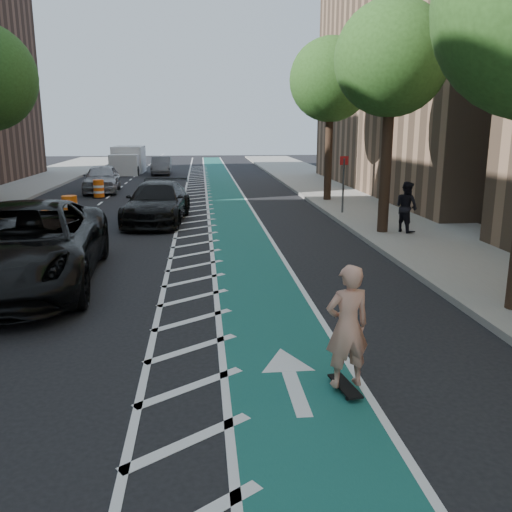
{
  "coord_description": "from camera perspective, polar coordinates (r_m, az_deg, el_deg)",
  "views": [
    {
      "loc": [
        1.72,
        -10.05,
        3.71
      ],
      "look_at": [
        2.81,
        0.68,
        1.1
      ],
      "focal_mm": 38.0,
      "sensor_mm": 36.0,
      "label": 1
    }
  ],
  "objects": [
    {
      "name": "box_truck",
      "position": [
        44.53,
        -13.33,
        9.7
      ],
      "size": [
        2.35,
        5.05,
        2.09
      ],
      "rotation": [
        0.0,
        0.0,
        -0.01
      ],
      "color": "silver",
      "rests_on": "ground"
    },
    {
      "name": "suv_far",
      "position": [
        21.56,
        -10.36,
        5.56
      ],
      "size": [
        2.63,
        5.51,
        1.55
      ],
      "primitive_type": "imported",
      "rotation": [
        0.0,
        0.0,
        -0.09
      ],
      "color": "black",
      "rests_on": "ground"
    },
    {
      "name": "car_silver",
      "position": [
        32.22,
        -15.92,
        7.87
      ],
      "size": [
        2.16,
        4.72,
        1.57
      ],
      "primitive_type": "imported",
      "rotation": [
        0.0,
        0.0,
        0.07
      ],
      "color": "#96959A",
      "rests_on": "ground"
    },
    {
      "name": "ground",
      "position": [
        10.85,
        -14.66,
        -6.86
      ],
      "size": [
        120.0,
        120.0,
        0.0
      ],
      "primitive_type": "plane",
      "color": "black",
      "rests_on": "ground"
    },
    {
      "name": "tree_r_c",
      "position": [
        19.19,
        13.84,
        19.4
      ],
      "size": [
        4.2,
        4.2,
        7.9
      ],
      "color": "#382619",
      "rests_on": "ground"
    },
    {
      "name": "pedestrian",
      "position": [
        19.16,
        15.54,
        5.0
      ],
      "size": [
        0.94,
        1.03,
        1.72
      ],
      "primitive_type": "imported",
      "rotation": [
        0.0,
        0.0,
        1.99
      ],
      "color": "black",
      "rests_on": "sidewalk_right"
    },
    {
      "name": "bike_lane",
      "position": [
        20.43,
        -2.1,
        3.14
      ],
      "size": [
        2.0,
        90.0,
        0.01
      ],
      "primitive_type": "cube",
      "color": "#175148",
      "rests_on": "ground"
    },
    {
      "name": "building_right_far",
      "position": [
        34.43,
        23.43,
        22.24
      ],
      "size": [
        14.0,
        22.0,
        19.0
      ],
      "primitive_type": "cube",
      "color": "#84664C",
      "rests_on": "ground"
    },
    {
      "name": "skateboarder",
      "position": [
        7.68,
        9.59,
        -7.31
      ],
      "size": [
        0.71,
        0.52,
        1.78
      ],
      "primitive_type": "imported",
      "rotation": [
        0.0,
        0.0,
        3.31
      ],
      "color": "tan",
      "rests_on": "skateboard"
    },
    {
      "name": "suv_near",
      "position": [
        13.73,
        -23.13,
        1.0
      ],
      "size": [
        3.74,
        7.23,
        1.95
      ],
      "primitive_type": "imported",
      "rotation": [
        0.0,
        0.0,
        0.07
      ],
      "color": "black",
      "rests_on": "ground"
    },
    {
      "name": "barrel_c",
      "position": [
        29.72,
        -16.22,
        6.75
      ],
      "size": [
        0.69,
        0.69,
        0.94
      ],
      "color": "#FB5C0D",
      "rests_on": "ground"
    },
    {
      "name": "buffer_strip",
      "position": [
        20.39,
        -6.32,
        3.04
      ],
      "size": [
        1.4,
        90.0,
        0.01
      ],
      "primitive_type": "cube",
      "color": "silver",
      "rests_on": "ground"
    },
    {
      "name": "barrel_a",
      "position": [
        20.02,
        -20.83,
        3.25
      ],
      "size": [
        0.65,
        0.65,
        0.89
      ],
      "color": "#DC570B",
      "rests_on": "ground"
    },
    {
      "name": "sidewalk_right",
      "position": [
        21.81,
        15.23,
        3.52
      ],
      "size": [
        5.0,
        90.0,
        0.15
      ],
      "primitive_type": "cube",
      "color": "gray",
      "rests_on": "ground"
    },
    {
      "name": "tree_r_d",
      "position": [
        26.85,
        7.92,
        17.88
      ],
      "size": [
        4.2,
        4.2,
        7.9
      ],
      "color": "#382619",
      "rests_on": "ground"
    },
    {
      "name": "skateboard",
      "position": [
        8.05,
        9.33,
        -13.36
      ],
      "size": [
        0.34,
        0.79,
        0.1
      ],
      "rotation": [
        0.0,
        0.0,
        0.16
      ],
      "color": "black",
      "rests_on": "ground"
    },
    {
      "name": "curb_right",
      "position": [
        21.06,
        8.98,
        3.5
      ],
      "size": [
        0.12,
        90.0,
        0.16
      ],
      "primitive_type": "cube",
      "color": "gray",
      "rests_on": "ground"
    },
    {
      "name": "barrel_b",
      "position": [
        22.63,
        -18.98,
        4.66
      ],
      "size": [
        0.75,
        0.75,
        1.02
      ],
      "color": "#FD630D",
      "rests_on": "ground"
    },
    {
      "name": "sign_post",
      "position": [
        22.94,
        9.18,
        7.52
      ],
      "size": [
        0.35,
        0.08,
        2.47
      ],
      "color": "#4C4C4C",
      "rests_on": "ground"
    },
    {
      "name": "car_grey",
      "position": [
        43.12,
        -9.93,
        9.36
      ],
      "size": [
        1.53,
        4.15,
        1.36
      ],
      "primitive_type": "imported",
      "rotation": [
        0.0,
        0.0,
        0.02
      ],
      "color": "#55565A",
      "rests_on": "ground"
    }
  ]
}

